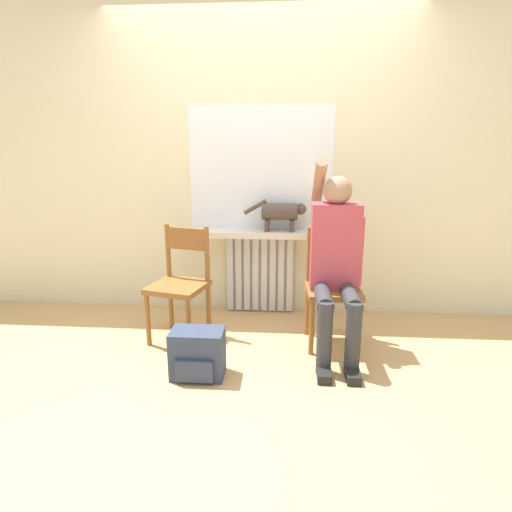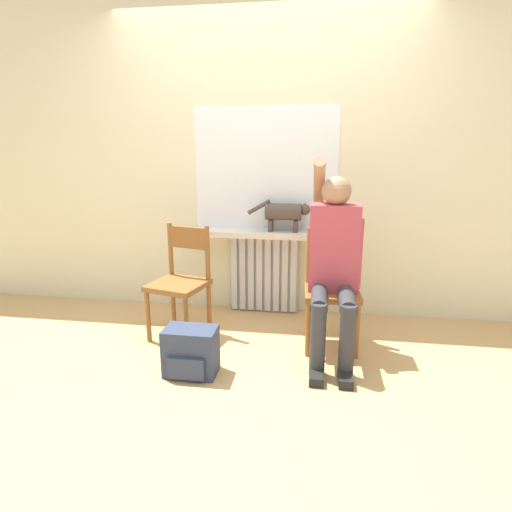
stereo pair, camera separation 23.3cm
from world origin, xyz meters
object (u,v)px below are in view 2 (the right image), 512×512
person (334,260)px  cat (285,212)px  chair_left (181,281)px  chair_right (332,288)px  backpack (191,352)px

person → cat: bearing=121.3°
chair_left → person: person is taller
chair_right → backpack: bearing=-150.8°
chair_right → cat: bearing=123.2°
chair_left → backpack: size_ratio=2.56×
chair_right → cat: (-0.39, 0.53, 0.46)m
chair_right → chair_left: bearing=177.1°
person → backpack: size_ratio=4.10×
chair_left → chair_right: (1.13, 0.00, 0.00)m
chair_left → backpack: (0.24, -0.56, -0.29)m
person → cat: person is taller
chair_left → chair_right: 1.13m
cat → backpack: size_ratio=1.57×
chair_right → person: 0.26m
backpack → chair_right: bearing=32.2°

